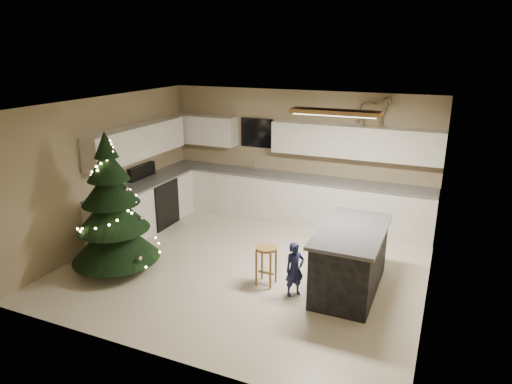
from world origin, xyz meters
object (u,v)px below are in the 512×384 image
christmas_tree (113,215)px  rocking_horse (373,111)px  toddler (295,269)px  bar_stool (266,256)px  island (350,259)px

christmas_tree → rocking_horse: (3.31, 3.28, 1.38)m
toddler → rocking_horse: 3.50m
toddler → rocking_horse: bearing=34.7°
bar_stool → christmas_tree: (-2.36, -0.50, 0.46)m
toddler → rocking_horse: (0.46, 2.90, 1.89)m
christmas_tree → bar_stool: bearing=11.9°
island → toddler: (-0.68, -0.47, -0.08)m
bar_stool → rocking_horse: rocking_horse is taller
island → bar_stool: bearing=-163.5°
bar_stool → rocking_horse: size_ratio=0.88×
bar_stool → christmas_tree: christmas_tree is taller
island → christmas_tree: 3.66m
christmas_tree → toddler: bearing=7.6°
christmas_tree → island: bearing=13.5°
island → rocking_horse: (-0.22, 2.44, 1.81)m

